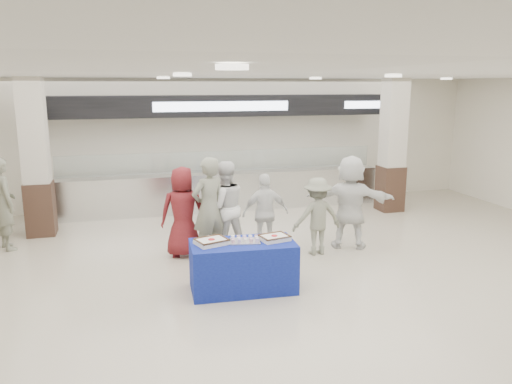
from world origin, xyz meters
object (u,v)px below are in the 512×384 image
object	(u,v)px
civilian_maroon	(183,212)
soldier_bg	(4,204)
cupcake_tray	(245,239)
soldier_a	(209,208)
sheet_cake_left	(212,241)
chef_short	(265,213)
sheet_cake_right	(274,237)
chef_tall	(224,207)
soldier_b	(317,216)
civilian_white	(350,202)
display_table	(243,266)

from	to	relation	value
civilian_maroon	soldier_bg	world-z (taller)	soldier_bg
cupcake_tray	soldier_a	bearing A→B (deg)	100.72
sheet_cake_left	soldier_bg	bearing A→B (deg)	138.65
soldier_a	chef_short	bearing A→B (deg)	161.08
sheet_cake_right	cupcake_tray	bearing A→B (deg)	175.08
chef_short	soldier_bg	distance (m)	4.88
soldier_a	cupcake_tray	bearing A→B (deg)	76.31
cupcake_tray	chef_tall	distance (m)	1.81
soldier_b	civilian_white	world-z (taller)	civilian_white
soldier_a	civilian_white	world-z (taller)	soldier_a
civilian_white	soldier_a	bearing A→B (deg)	22.12
soldier_b	soldier_bg	world-z (taller)	soldier_bg
chef_short	sheet_cake_right	bearing A→B (deg)	80.78
display_table	soldier_a	xyz separation A→B (m)	(-0.25, 1.55, 0.54)
soldier_a	display_table	bearing A→B (deg)	74.73
display_table	chef_tall	bearing A→B (deg)	90.14
chef_short	civilian_white	world-z (taller)	civilian_white
soldier_bg	cupcake_tray	bearing A→B (deg)	-155.81
display_table	soldier_bg	distance (m)	4.93
sheet_cake_left	cupcake_tray	world-z (taller)	sheet_cake_left
display_table	sheet_cake_left	bearing A→B (deg)	177.73
display_table	soldier_a	size ratio (longest dim) A/B	0.85
sheet_cake_left	chef_short	size ratio (longest dim) A/B	0.36
sheet_cake_left	chef_tall	size ratio (longest dim) A/B	0.31
display_table	chef_short	distance (m)	1.88
display_table	civilian_maroon	distance (m)	1.96
chef_tall	soldier_bg	bearing A→B (deg)	-24.85
cupcake_tray	civilian_maroon	distance (m)	1.89
soldier_b	chef_short	bearing A→B (deg)	-25.67
display_table	sheet_cake_right	bearing A→B (deg)	1.99
soldier_bg	chef_tall	bearing A→B (deg)	-134.96
chef_tall	soldier_b	size ratio (longest dim) A/B	1.20
sheet_cake_left	chef_short	bearing A→B (deg)	51.41
sheet_cake_left	civilian_white	world-z (taller)	civilian_white
civilian_maroon	soldier_bg	size ratio (longest dim) A/B	0.93
display_table	civilian_maroon	world-z (taller)	civilian_maroon
display_table	sheet_cake_left	xyz separation A→B (m)	(-0.46, 0.04, 0.42)
soldier_bg	soldier_a	bearing A→B (deg)	-140.53
soldier_a	chef_short	world-z (taller)	soldier_a
display_table	sheet_cake_left	distance (m)	0.63
sheet_cake_left	cupcake_tray	bearing A→B (deg)	-1.40
display_table	soldier_b	size ratio (longest dim) A/B	1.09
display_table	chef_short	xyz separation A→B (m)	(0.82, 1.65, 0.36)
soldier_a	chef_short	distance (m)	1.09
display_table	soldier_a	world-z (taller)	soldier_a
sheet_cake_left	soldier_bg	world-z (taller)	soldier_bg
sheet_cake_right	chef_tall	world-z (taller)	chef_tall
chef_short	soldier_bg	size ratio (longest dim) A/B	0.84
sheet_cake_left	chef_tall	world-z (taller)	chef_tall
chef_tall	soldier_b	bearing A→B (deg)	152.28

